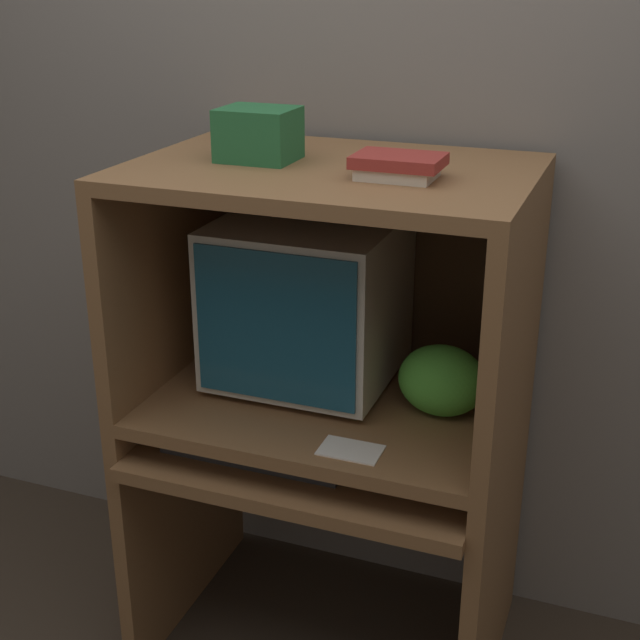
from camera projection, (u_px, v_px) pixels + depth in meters
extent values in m
cube|color=gray|center=(380.00, 168.00, 2.47)|extent=(6.00, 0.06, 2.60)
cube|color=brown|center=(184.00, 505.00, 2.63)|extent=(0.04, 0.68, 0.68)
cube|color=brown|center=(493.00, 575.00, 2.33)|extent=(0.04, 0.68, 0.68)
cube|color=brown|center=(304.00, 471.00, 2.20)|extent=(0.87, 0.38, 0.04)
cube|color=brown|center=(176.00, 386.00, 2.49)|extent=(0.04, 0.68, 0.10)
cube|color=brown|center=(504.00, 444.00, 2.18)|extent=(0.04, 0.68, 0.10)
cube|color=brown|center=(330.00, 402.00, 2.32)|extent=(0.87, 0.68, 0.04)
cube|color=brown|center=(168.00, 266.00, 2.35)|extent=(0.04, 0.68, 0.60)
cube|color=brown|center=(516.00, 310.00, 2.05)|extent=(0.04, 0.68, 0.60)
cube|color=brown|center=(331.00, 173.00, 2.10)|extent=(0.87, 0.68, 0.04)
cube|color=#48321E|center=(371.00, 250.00, 2.49)|extent=(0.87, 0.01, 0.60)
cylinder|color=beige|center=(309.00, 373.00, 2.42)|extent=(0.25, 0.25, 0.02)
cube|color=beige|center=(309.00, 298.00, 2.33)|extent=(0.45, 0.44, 0.42)
cube|color=navy|center=(275.00, 328.00, 2.14)|extent=(0.41, 0.01, 0.38)
cube|color=#2D2D30|center=(257.00, 452.00, 2.23)|extent=(0.47, 0.15, 0.02)
cube|color=#474749|center=(257.00, 448.00, 2.23)|extent=(0.43, 0.11, 0.01)
ellipsoid|color=#B7B7B7|center=(370.00, 469.00, 2.15)|extent=(0.07, 0.05, 0.03)
ellipsoid|color=green|center=(442.00, 380.00, 2.19)|extent=(0.22, 0.16, 0.18)
cube|color=beige|center=(397.00, 172.00, 1.97)|extent=(0.17, 0.13, 0.03)
cube|color=maroon|center=(399.00, 161.00, 1.95)|extent=(0.19, 0.14, 0.03)
cube|color=white|center=(351.00, 450.00, 2.05)|extent=(0.14, 0.09, 0.00)
cube|color=#236638|center=(258.00, 134.00, 2.13)|extent=(0.18, 0.15, 0.12)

